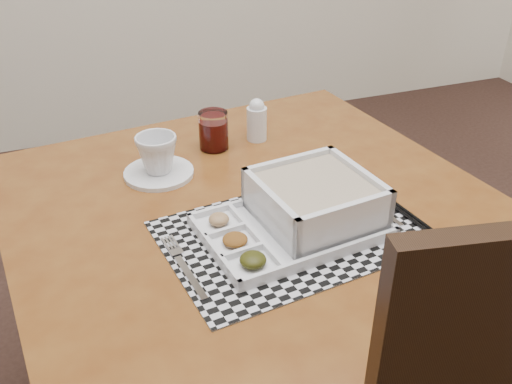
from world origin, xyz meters
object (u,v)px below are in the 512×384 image
juice_glass (214,132)px  creamer_bottle (257,120)px  dining_table (257,235)px  cup (157,154)px  serving_tray (308,208)px

juice_glass → creamer_bottle: 0.11m
dining_table → creamer_bottle: bearing=69.4°
cup → creamer_bottle: 0.27m
dining_table → serving_tray: serving_tray is taller
creamer_bottle → juice_glass: bearing=-175.2°
serving_tray → cup: (-0.22, 0.29, 0.01)m
serving_tray → cup: bearing=127.5°
serving_tray → juice_glass: (-0.07, 0.37, 0.00)m
serving_tray → juice_glass: serving_tray is taller
dining_table → juice_glass: 0.29m
dining_table → cup: (-0.15, 0.19, 0.12)m
serving_tray → cup: serving_tray is taller
juice_glass → creamer_bottle: (0.11, 0.01, 0.01)m
cup → creamer_bottle: (0.26, 0.09, -0.00)m
serving_tray → juice_glass: bearing=100.7°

